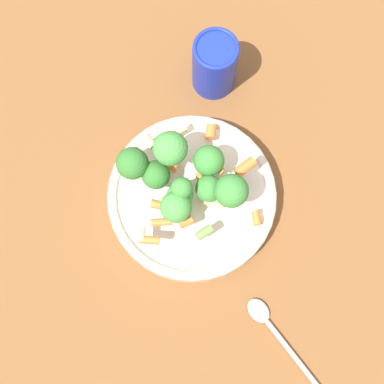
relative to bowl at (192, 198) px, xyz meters
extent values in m
plane|color=brown|center=(0.00, 0.00, -0.02)|extent=(3.00, 3.00, 0.00)
cylinder|color=beige|center=(0.00, 0.00, -0.01)|extent=(0.24, 0.24, 0.04)
torus|color=beige|center=(0.00, 0.00, 0.01)|extent=(0.24, 0.24, 0.01)
cylinder|color=#8CB766|center=(0.00, -0.05, 0.03)|extent=(0.01, 0.01, 0.02)
sphere|color=#33722D|center=(0.00, -0.05, 0.05)|extent=(0.04, 0.04, 0.04)
cylinder|color=#8CB766|center=(-0.04, 0.01, 0.03)|extent=(0.01, 0.01, 0.02)
sphere|color=#3D8438|center=(-0.04, 0.01, 0.06)|extent=(0.04, 0.04, 0.04)
cylinder|color=#8CB766|center=(0.00, -0.08, 0.04)|extent=(0.02, 0.02, 0.02)
sphere|color=#33722D|center=(0.00, -0.08, 0.07)|extent=(0.04, 0.04, 0.04)
cylinder|color=#8CB766|center=(0.01, -0.01, 0.06)|extent=(0.01, 0.01, 0.01)
sphere|color=#3D8438|center=(0.01, -0.01, 0.08)|extent=(0.03, 0.03, 0.03)
cylinder|color=#8CB766|center=(-0.01, 0.02, 0.03)|extent=(0.01, 0.01, 0.02)
sphere|color=#3D8438|center=(-0.01, 0.02, 0.06)|extent=(0.04, 0.04, 0.04)
cylinder|color=#8CB766|center=(-0.03, -0.04, 0.06)|extent=(0.02, 0.02, 0.02)
sphere|color=#479342|center=(-0.03, -0.04, 0.09)|extent=(0.05, 0.05, 0.05)
cylinder|color=#8CB766|center=(0.02, -0.01, 0.04)|extent=(0.01, 0.01, 0.01)
sphere|color=#479342|center=(0.02, -0.01, 0.06)|extent=(0.04, 0.04, 0.04)
cylinder|color=#8CB766|center=(-0.01, 0.05, 0.06)|extent=(0.02, 0.02, 0.01)
sphere|color=#3D8438|center=(-0.01, 0.05, 0.08)|extent=(0.04, 0.04, 0.04)
cylinder|color=#8CB766|center=(0.03, -0.01, 0.04)|extent=(0.01, 0.01, 0.02)
sphere|color=#479342|center=(0.03, -0.01, 0.07)|extent=(0.04, 0.04, 0.04)
cylinder|color=orange|center=(-0.04, 0.02, 0.05)|extent=(0.02, 0.02, 0.01)
cylinder|color=beige|center=(0.08, -0.04, 0.05)|extent=(0.02, 0.02, 0.01)
cylinder|color=orange|center=(0.06, -0.02, 0.06)|extent=(0.02, 0.03, 0.01)
cylinder|color=beige|center=(0.00, 0.03, 0.03)|extent=(0.02, 0.03, 0.01)
cylinder|color=#729E4C|center=(0.00, 0.04, 0.05)|extent=(0.02, 0.02, 0.01)
cylinder|color=orange|center=(0.00, 0.09, 0.03)|extent=(0.02, 0.02, 0.01)
cylinder|color=orange|center=(0.04, 0.01, 0.05)|extent=(0.02, 0.02, 0.01)
cylinder|color=orange|center=(0.02, -0.01, 0.03)|extent=(0.03, 0.02, 0.01)
cylinder|color=beige|center=(0.00, 0.03, 0.06)|extent=(0.02, 0.03, 0.01)
cylinder|color=beige|center=(0.00, 0.04, 0.03)|extent=(0.02, 0.03, 0.01)
cylinder|color=beige|center=(-0.04, -0.08, 0.04)|extent=(0.02, 0.02, 0.01)
cylinder|color=orange|center=(-0.01, 0.04, 0.04)|extent=(0.02, 0.03, 0.01)
cylinder|color=orange|center=(-0.05, 0.06, 0.06)|extent=(0.03, 0.03, 0.01)
cylinder|color=orange|center=(-0.02, 0.01, 0.05)|extent=(0.02, 0.02, 0.01)
cylinder|color=orange|center=(-0.03, -0.04, 0.04)|extent=(0.03, 0.01, 0.01)
cylinder|color=orange|center=(0.04, -0.03, 0.05)|extent=(0.01, 0.02, 0.01)
cylinder|color=#729E4C|center=(0.05, 0.04, 0.05)|extent=(0.03, 0.02, 0.01)
cylinder|color=orange|center=(-0.09, -0.01, 0.03)|extent=(0.02, 0.02, 0.01)
cylinder|color=beige|center=(-0.05, 0.01, 0.03)|extent=(0.03, 0.03, 0.01)
cylinder|color=beige|center=(-0.08, -0.05, 0.03)|extent=(0.02, 0.02, 0.01)
cylinder|color=orange|center=(0.08, -0.03, 0.05)|extent=(0.02, 0.03, 0.01)
cylinder|color=#192DAD|center=(-0.19, -0.04, 0.03)|extent=(0.06, 0.06, 0.10)
torus|color=#192DAD|center=(-0.19, -0.04, 0.08)|extent=(0.06, 0.06, 0.01)
cylinder|color=silver|center=(0.16, 0.22, -0.02)|extent=(0.08, 0.13, 0.01)
ellipsoid|color=silver|center=(0.11, 0.14, -0.02)|extent=(0.04, 0.04, 0.01)
camera|label=1|loc=(0.16, 0.06, 0.74)|focal=50.00mm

